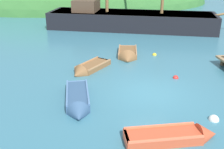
{
  "coord_description": "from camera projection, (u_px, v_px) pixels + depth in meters",
  "views": [
    {
      "loc": [
        -3.5,
        -11.76,
        6.06
      ],
      "look_at": [
        -1.73,
        1.76,
        0.36
      ],
      "focal_mm": 43.41,
      "sensor_mm": 36.0,
      "label": 1
    }
  ],
  "objects": [
    {
      "name": "rowboat_outer_left",
      "position": [
        128.0,
        55.0,
        18.59
      ],
      "size": [
        1.77,
        3.14,
        1.2
      ],
      "rotation": [
        0.0,
        0.0,
        4.52
      ],
      "color": "brown",
      "rests_on": "ground"
    },
    {
      "name": "ground_plane",
      "position": [
        151.0,
        93.0,
        13.51
      ],
      "size": [
        120.0,
        120.0,
        0.0
      ],
      "primitive_type": "plane",
      "color": "teal"
    },
    {
      "name": "rowboat_portside",
      "position": [
        78.0,
        102.0,
        12.37
      ],
      "size": [
        1.06,
        3.41,
        0.98
      ],
      "rotation": [
        0.0,
        0.0,
        4.72
      ],
      "color": "#335175",
      "rests_on": "ground"
    },
    {
      "name": "shore_hill",
      "position": [
        76.0,
        2.0,
        43.64
      ],
      "size": [
        42.27,
        25.84,
        13.13
      ],
      "primitive_type": "ellipsoid",
      "color": "#387033",
      "rests_on": "ground"
    },
    {
      "name": "buoy_red",
      "position": [
        176.0,
        78.0,
        15.24
      ],
      "size": [
        0.32,
        0.32,
        0.32
      ],
      "primitive_type": "sphere",
      "color": "red",
      "rests_on": "ground"
    },
    {
      "name": "sailing_ship",
      "position": [
        129.0,
        23.0,
        26.19
      ],
      "size": [
        18.2,
        8.41,
        13.19
      ],
      "rotation": [
        0.0,
        0.0,
        -0.31
      ],
      "color": "black",
      "rests_on": "ground"
    },
    {
      "name": "buoy_yellow",
      "position": [
        154.0,
        55.0,
        19.0
      ],
      "size": [
        0.3,
        0.3,
        0.3
      ],
      "primitive_type": "sphere",
      "color": "yellow",
      "rests_on": "ground"
    },
    {
      "name": "rowboat_far",
      "position": [
        88.0,
        69.0,
        16.24
      ],
      "size": [
        2.69,
        2.87,
        1.0
      ],
      "rotation": [
        0.0,
        0.0,
        3.99
      ],
      "color": "brown",
      "rests_on": "ground"
    },
    {
      "name": "rowboat_near_dock",
      "position": [
        175.0,
        137.0,
        9.91
      ],
      "size": [
        3.47,
        0.96,
        0.89
      ],
      "rotation": [
        0.0,
        0.0,
        0.01
      ],
      "color": "#C64C2D",
      "rests_on": "ground"
    },
    {
      "name": "buoy_white",
      "position": [
        214.0,
        120.0,
        11.21
      ],
      "size": [
        0.44,
        0.44,
        0.44
      ],
      "primitive_type": "sphere",
      "color": "white",
      "rests_on": "ground"
    }
  ]
}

